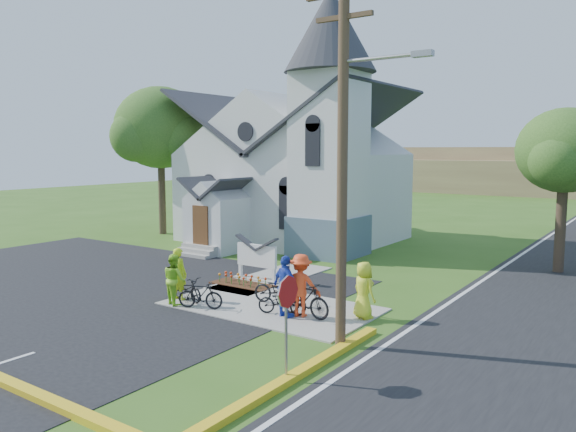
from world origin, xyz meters
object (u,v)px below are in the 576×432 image
Objects in this scene: cyclist_2 at (286,287)px; bike_2 at (279,290)px; bike_1 at (200,295)px; bike_4 at (282,302)px; bike_0 at (187,288)px; church_sign at (257,256)px; cyclist_3 at (301,285)px; cyclist_4 at (364,290)px; cyclist_0 at (179,274)px; stop_sign at (287,306)px; cyclist_1 at (174,279)px; utility_pole at (345,145)px; bike_3 at (304,299)px.

bike_2 is (-1.03, 1.08, -0.48)m from cyclist_2.
bike_4 is at bearing -90.73° from bike_1.
bike_1 is at bearing 91.18° from bike_4.
cyclist_2 is at bearing -75.25° from bike_0.
church_sign is 4.91m from bike_4.
cyclist_3 is (4.28, 0.73, 0.56)m from bike_0.
cyclist_4 is at bearing -20.25° from church_sign.
cyclist_0 is at bearing 39.34° from cyclist_4.
stop_sign is 1.27× the size of cyclist_2.
cyclist_4 is at bearing -127.98° from cyclist_2.
stop_sign reaches higher than cyclist_2.
cyclist_1 is at bearing 119.33° from cyclist_0.
bike_2 is (2.82, -2.40, -0.48)m from church_sign.
cyclist_3 is (4.17, -3.11, 0.01)m from church_sign.
bike_2 is (2.94, 2.00, -0.37)m from cyclist_1.
church_sign is 5.20m from cyclist_3.
utility_pole reaches higher than bike_1.
bike_1 is 0.82× the size of bike_2.
church_sign reaches higher than bike_0.
cyclist_3 is 0.45m from bike_3.
stop_sign is 1.52× the size of bike_0.
bike_0 is 1.03× the size of bike_4.
bike_3 is 1.05× the size of cyclist_4.
stop_sign is at bearing -88.51° from utility_pole.
bike_2 reaches higher than bike_4.
utility_pole is at bearing 171.20° from cyclist_0.
cyclist_1 is 4.63m from bike_3.
cyclist_3 reaches higher than bike_2.
cyclist_0 reaches higher than bike_4.
cyclist_0 is 4.10m from bike_4.
bike_2 is (1.82, 1.92, 0.03)m from bike_1.
cyclist_4 is at bearing -84.19° from bike_4.
cyclist_2 is at bearing 155.82° from utility_pole.
church_sign reaches higher than bike_1.
church_sign is 6.29m from cyclist_4.
bike_4 is at bearing -15.03° from cyclist_2.
cyclist_0 is (-7.07, 3.52, -0.81)m from stop_sign.
utility_pole is at bearing -135.32° from bike_4.
bike_3 is 1.19× the size of bike_4.
utility_pole is 5.79× the size of cyclist_1.
bike_2 is 1.67m from bike_3.
cyclist_4 is (1.73, 0.93, -0.10)m from cyclist_3.
bike_2 is at bearing 20.41° from bike_4.
cyclist_0 is 0.98× the size of bike_3.
bike_4 is (2.60, 1.01, -0.05)m from bike_1.
utility_pole is at bearing 91.49° from stop_sign.
bike_3 reaches higher than bike_1.
utility_pole reaches higher than stop_sign.
bike_3 is (0.15, -0.02, -0.43)m from cyclist_3.
cyclist_1 is (0.32, -0.52, -0.06)m from cyclist_0.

